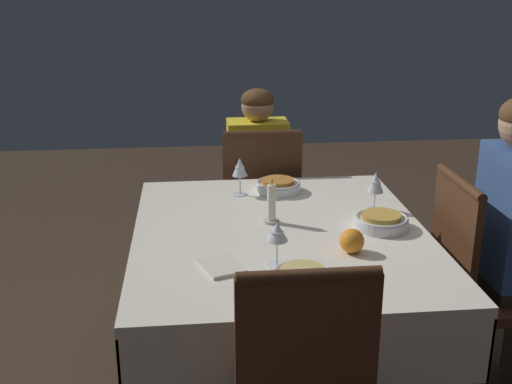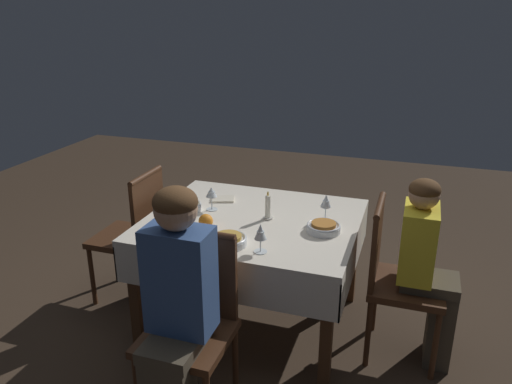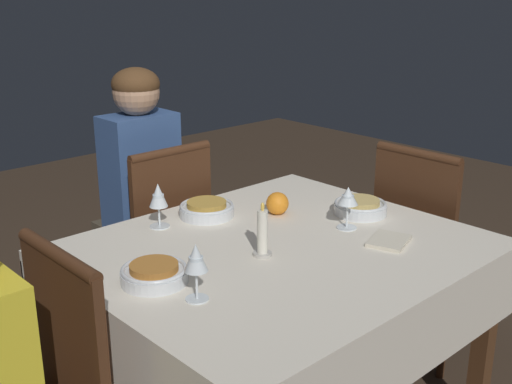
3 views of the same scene
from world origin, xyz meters
The scene contains 13 objects.
dining_table centered at (0.00, 0.00, 0.64)m, with size 1.25×1.07×0.73m.
chair_south centered at (-0.05, -0.76, 0.52)m, with size 0.41×0.41×0.93m.
chair_west centered at (-0.85, 0.03, 0.52)m, with size 0.41×0.41×0.93m.
person_adult_denim centered at (-0.05, -0.91, 0.69)m, with size 0.30×0.34×1.22m.
bowl_south centered at (-0.01, -0.37, 0.76)m, with size 0.20×0.20×0.06m.
wine_glass_south centered at (0.18, -0.40, 0.84)m, with size 0.07×0.07×0.16m.
bowl_east centered at (0.44, -0.05, 0.76)m, with size 0.19×0.19×0.06m.
wine_glass_east centered at (0.42, 0.12, 0.84)m, with size 0.06×0.06×0.16m.
bowl_west centered at (-0.44, -0.01, 0.76)m, with size 0.19×0.19×0.06m.
wine_glass_west centered at (-0.29, 0.05, 0.84)m, with size 0.07×0.07×0.15m.
candle_centerpiece centered at (0.09, 0.02, 0.80)m, with size 0.06×0.06×0.17m.
orange_fruit centered at (-0.21, -0.21, 0.77)m, with size 0.08×0.08×0.08m, color orange.
napkin_red_folded centered at (-0.29, 0.23, 0.74)m, with size 0.18×0.16×0.01m.
Camera 3 is at (1.35, 1.35, 1.54)m, focal length 45.00 mm.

